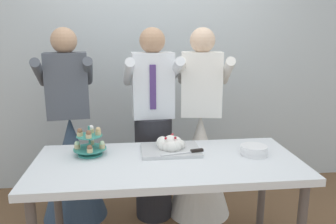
{
  "coord_description": "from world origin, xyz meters",
  "views": [
    {
      "loc": [
        -0.23,
        -2.11,
        1.62
      ],
      "look_at": [
        0.02,
        0.15,
        1.07
      ],
      "focal_mm": 35.75,
      "sensor_mm": 36.0,
      "label": 1
    }
  ],
  "objects_px": {
    "cupcake_stand": "(90,143)",
    "plate_stack": "(254,150)",
    "dessert_table": "(168,170)",
    "person_bride": "(200,152)",
    "person_guest": "(72,155)",
    "main_cake_tray": "(171,146)",
    "person_groom": "(153,136)"
  },
  "relations": [
    {
      "from": "cupcake_stand",
      "to": "plate_stack",
      "type": "height_order",
      "value": "cupcake_stand"
    },
    {
      "from": "dessert_table",
      "to": "plate_stack",
      "type": "relative_size",
      "value": 9.34
    },
    {
      "from": "person_bride",
      "to": "person_guest",
      "type": "xyz_separation_m",
      "value": [
        -1.12,
        0.06,
        0.0
      ]
    },
    {
      "from": "cupcake_stand",
      "to": "person_guest",
      "type": "xyz_separation_m",
      "value": [
        -0.23,
        0.54,
        -0.28
      ]
    },
    {
      "from": "cupcake_stand",
      "to": "main_cake_tray",
      "type": "bearing_deg",
      "value": 0.04
    },
    {
      "from": "main_cake_tray",
      "to": "plate_stack",
      "type": "bearing_deg",
      "value": -12.67
    },
    {
      "from": "person_bride",
      "to": "person_guest",
      "type": "height_order",
      "value": "same"
    },
    {
      "from": "main_cake_tray",
      "to": "person_guest",
      "type": "bearing_deg",
      "value": 146.19
    },
    {
      "from": "plate_stack",
      "to": "person_groom",
      "type": "height_order",
      "value": "person_groom"
    },
    {
      "from": "person_guest",
      "to": "person_groom",
      "type": "bearing_deg",
      "value": -5.41
    },
    {
      "from": "main_cake_tray",
      "to": "person_bride",
      "type": "relative_size",
      "value": 0.26
    },
    {
      "from": "dessert_table",
      "to": "person_bride",
      "type": "height_order",
      "value": "person_bride"
    },
    {
      "from": "cupcake_stand",
      "to": "person_groom",
      "type": "height_order",
      "value": "person_groom"
    },
    {
      "from": "cupcake_stand",
      "to": "person_groom",
      "type": "xyz_separation_m",
      "value": [
        0.48,
        0.47,
        -0.11
      ]
    },
    {
      "from": "dessert_table",
      "to": "person_guest",
      "type": "relative_size",
      "value": 1.08
    },
    {
      "from": "cupcake_stand",
      "to": "person_guest",
      "type": "height_order",
      "value": "person_guest"
    },
    {
      "from": "person_guest",
      "to": "person_bride",
      "type": "bearing_deg",
      "value": -2.83
    },
    {
      "from": "person_bride",
      "to": "person_guest",
      "type": "bearing_deg",
      "value": 177.17
    },
    {
      "from": "person_groom",
      "to": "main_cake_tray",
      "type": "bearing_deg",
      "value": -78.68
    },
    {
      "from": "cupcake_stand",
      "to": "person_groom",
      "type": "bearing_deg",
      "value": 44.49
    },
    {
      "from": "person_groom",
      "to": "dessert_table",
      "type": "bearing_deg",
      "value": -85.18
    },
    {
      "from": "dessert_table",
      "to": "person_groom",
      "type": "bearing_deg",
      "value": 94.82
    },
    {
      "from": "main_cake_tray",
      "to": "person_groom",
      "type": "relative_size",
      "value": 0.26
    },
    {
      "from": "plate_stack",
      "to": "cupcake_stand",
      "type": "bearing_deg",
      "value": 173.58
    },
    {
      "from": "main_cake_tray",
      "to": "person_groom",
      "type": "height_order",
      "value": "person_groom"
    },
    {
      "from": "main_cake_tray",
      "to": "plate_stack",
      "type": "relative_size",
      "value": 2.25
    },
    {
      "from": "dessert_table",
      "to": "main_cake_tray",
      "type": "height_order",
      "value": "main_cake_tray"
    },
    {
      "from": "dessert_table",
      "to": "cupcake_stand",
      "type": "xyz_separation_m",
      "value": [
        -0.53,
        0.17,
        0.16
      ]
    },
    {
      "from": "person_bride",
      "to": "cupcake_stand",
      "type": "bearing_deg",
      "value": -151.7
    },
    {
      "from": "cupcake_stand",
      "to": "person_bride",
      "type": "distance_m",
      "value": 1.05
    },
    {
      "from": "plate_stack",
      "to": "person_guest",
      "type": "height_order",
      "value": "person_guest"
    },
    {
      "from": "dessert_table",
      "to": "cupcake_stand",
      "type": "bearing_deg",
      "value": 162.64
    }
  ]
}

